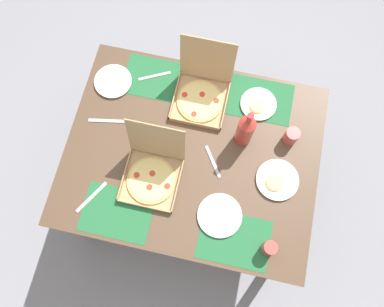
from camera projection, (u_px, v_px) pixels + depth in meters
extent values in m
plane|color=gray|center=(192.00, 184.00, 2.76)|extent=(6.00, 6.00, 0.00)
cylinder|color=#3F3328|center=(76.00, 225.00, 2.31)|extent=(0.07, 0.07, 0.72)
cylinder|color=#3F3328|center=(277.00, 272.00, 2.23)|extent=(0.07, 0.07, 0.72)
cylinder|color=#3F3328|center=(119.00, 86.00, 2.59)|extent=(0.07, 0.07, 0.72)
cylinder|color=#3F3328|center=(299.00, 122.00, 2.51)|extent=(0.07, 0.07, 0.72)
cube|color=brown|center=(192.00, 154.00, 2.05)|extent=(1.36, 1.09, 0.03)
cube|color=#236638|center=(117.00, 213.00, 1.94)|extent=(0.36, 0.26, 0.00)
cube|color=#236638|center=(234.00, 239.00, 1.90)|extent=(0.36, 0.26, 0.00)
cube|color=#236638|center=(155.00, 78.00, 2.17)|extent=(0.36, 0.26, 0.00)
cube|color=#236638|center=(260.00, 100.00, 2.13)|extent=(0.36, 0.26, 0.00)
cube|color=tan|center=(200.00, 102.00, 2.13)|extent=(0.30, 0.30, 0.01)
cube|color=tan|center=(175.00, 95.00, 2.12)|extent=(0.01, 0.30, 0.03)
cube|color=tan|center=(225.00, 106.00, 2.10)|extent=(0.01, 0.30, 0.03)
cube|color=tan|center=(194.00, 124.00, 2.07)|extent=(0.30, 0.01, 0.03)
cube|color=tan|center=(205.00, 78.00, 2.15)|extent=(0.30, 0.01, 0.03)
cylinder|color=#E0B76B|center=(200.00, 101.00, 2.12)|extent=(0.26, 0.26, 0.01)
cylinder|color=#EFD67F|center=(200.00, 100.00, 2.11)|extent=(0.23, 0.23, 0.00)
cylinder|color=red|center=(216.00, 101.00, 2.11)|extent=(0.03, 0.03, 0.00)
cylinder|color=red|center=(202.00, 94.00, 2.12)|extent=(0.03, 0.03, 0.00)
cylinder|color=red|center=(185.00, 95.00, 2.12)|extent=(0.03, 0.03, 0.00)
cylinder|color=red|center=(194.00, 114.00, 2.08)|extent=(0.03, 0.03, 0.00)
cube|color=tan|center=(207.00, 59.00, 2.00)|extent=(0.30, 0.05, 0.29)
cube|color=tan|center=(151.00, 181.00, 1.99)|extent=(0.29, 0.29, 0.01)
cube|color=tan|center=(125.00, 174.00, 1.98)|extent=(0.01, 0.29, 0.03)
cube|color=tan|center=(178.00, 186.00, 1.96)|extent=(0.01, 0.29, 0.03)
cube|color=tan|center=(144.00, 206.00, 1.93)|extent=(0.29, 0.01, 0.03)
cube|color=tan|center=(158.00, 154.00, 2.01)|extent=(0.29, 0.01, 0.03)
cylinder|color=#E0B76B|center=(151.00, 180.00, 1.98)|extent=(0.26, 0.26, 0.01)
cylinder|color=#EFD67F|center=(151.00, 180.00, 1.97)|extent=(0.23, 0.23, 0.00)
cylinder|color=red|center=(167.00, 186.00, 1.96)|extent=(0.03, 0.03, 0.00)
cylinder|color=red|center=(152.00, 173.00, 1.98)|extent=(0.03, 0.03, 0.00)
cylinder|color=red|center=(137.00, 175.00, 1.98)|extent=(0.03, 0.03, 0.00)
cylinder|color=red|center=(149.00, 187.00, 1.96)|extent=(0.03, 0.03, 0.00)
cube|color=tan|center=(156.00, 140.00, 1.87)|extent=(0.29, 0.05, 0.29)
cylinder|color=white|center=(258.00, 104.00, 2.12)|extent=(0.19, 0.19, 0.01)
cylinder|color=white|center=(258.00, 104.00, 2.11)|extent=(0.20, 0.20, 0.01)
cylinder|color=#E0B76B|center=(257.00, 107.00, 2.10)|extent=(0.08, 0.08, 0.01)
cylinder|color=#EFD67F|center=(257.00, 106.00, 2.09)|extent=(0.07, 0.07, 0.00)
cylinder|color=white|center=(277.00, 180.00, 1.99)|extent=(0.22, 0.22, 0.01)
cylinder|color=white|center=(277.00, 180.00, 1.98)|extent=(0.23, 0.23, 0.01)
cylinder|color=#E0B76B|center=(274.00, 183.00, 1.97)|extent=(0.09, 0.09, 0.01)
cylinder|color=#EFD67F|center=(275.00, 183.00, 1.96)|extent=(0.08, 0.08, 0.00)
cylinder|color=white|center=(220.00, 216.00, 1.93)|extent=(0.22, 0.22, 0.01)
cylinder|color=white|center=(220.00, 215.00, 1.93)|extent=(0.23, 0.23, 0.01)
cylinder|color=white|center=(113.00, 82.00, 2.16)|extent=(0.21, 0.21, 0.01)
cylinder|color=white|center=(113.00, 81.00, 2.15)|extent=(0.21, 0.21, 0.01)
cylinder|color=#B2382D|center=(245.00, 132.00, 1.96)|extent=(0.09, 0.09, 0.22)
cone|color=#B2382D|center=(248.00, 122.00, 1.84)|extent=(0.09, 0.09, 0.04)
cylinder|color=#B2382D|center=(250.00, 119.00, 1.79)|extent=(0.03, 0.03, 0.06)
cylinder|color=red|center=(251.00, 116.00, 1.76)|extent=(0.03, 0.03, 0.01)
cylinder|color=#BF4742|center=(291.00, 136.00, 2.01)|extent=(0.07, 0.07, 0.11)
cylinder|color=#BF4742|center=(269.00, 248.00, 1.84)|extent=(0.07, 0.07, 0.10)
cube|color=#B7B7BC|center=(92.00, 197.00, 1.96)|extent=(0.12, 0.19, 0.00)
cube|color=#B7B7BC|center=(213.00, 162.00, 2.02)|extent=(0.12, 0.17, 0.00)
cube|color=#B7B7BC|center=(107.00, 121.00, 2.09)|extent=(0.21, 0.05, 0.00)
cube|color=#B7B7BC|center=(155.00, 76.00, 2.17)|extent=(0.18, 0.10, 0.00)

